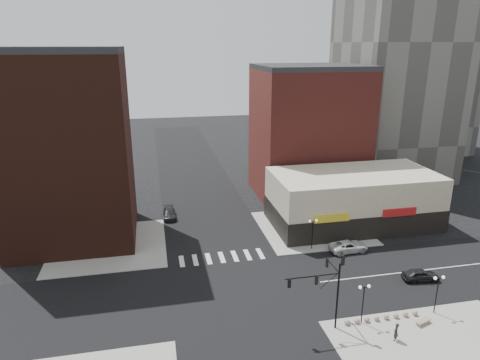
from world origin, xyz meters
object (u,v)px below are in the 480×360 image
object	(u,v)px
dark_sedan_north	(170,214)
street_lamp_se_a	(364,294)
street_lamp_ne	(313,227)
stone_bench	(423,322)
white_suv	(348,246)
pedestrian	(396,332)
traffic_signal	(327,282)
dark_sedan_east	(421,275)
street_lamp_se_b	(438,285)

from	to	relation	value
dark_sedan_north	street_lamp_se_a	bearing A→B (deg)	-61.29
street_lamp_ne	stone_bench	xyz separation A→B (m)	(4.81, -17.42, -2.96)
white_suv	pedestrian	size ratio (longest dim) A/B	2.88
dark_sedan_north	traffic_signal	bearing A→B (deg)	-66.82
street_lamp_se_a	stone_bench	distance (m)	6.67
white_suv	traffic_signal	bearing A→B (deg)	143.82
white_suv	dark_sedan_east	distance (m)	9.82
traffic_signal	street_lamp_se_a	distance (m)	4.12
street_lamp_se_a	pedestrian	bearing A→B (deg)	-58.87
street_lamp_se_a	pedestrian	size ratio (longest dim) A/B	2.32
street_lamp_ne	pedestrian	world-z (taller)	street_lamp_ne
street_lamp_se_b	dark_sedan_north	xyz separation A→B (m)	(-24.94, 30.85, -2.61)
dark_sedan_east	stone_bench	xyz separation A→B (m)	(-4.65, -7.42, -0.38)
dark_sedan_north	pedestrian	xyz separation A→B (m)	(18.77, -33.89, 0.33)
street_lamp_se_b	white_suv	world-z (taller)	street_lamp_se_b
street_lamp_se_a	pedestrian	xyz separation A→B (m)	(1.83, -3.03, -2.28)
traffic_signal	stone_bench	size ratio (longest dim) A/B	4.39
street_lamp_ne	dark_sedan_east	xyz separation A→B (m)	(9.46, -9.99, -2.58)
street_lamp_se_b	stone_bench	distance (m)	3.94
street_lamp_se_a	street_lamp_se_b	world-z (taller)	same
stone_bench	traffic_signal	bearing A→B (deg)	151.54
street_lamp_se_a	dark_sedan_east	world-z (taller)	street_lamp_se_a
street_lamp_se_b	street_lamp_ne	world-z (taller)	same
pedestrian	stone_bench	bearing A→B (deg)	164.27
street_lamp_se_a	street_lamp_se_b	size ratio (longest dim) A/B	1.00
pedestrian	street_lamp_se_b	bearing A→B (deg)	168.34
dark_sedan_north	street_lamp_se_b	bearing A→B (deg)	-51.11
traffic_signal	pedestrian	xyz separation A→B (m)	(5.60, -3.20, -3.95)
traffic_signal	dark_sedan_east	world-z (taller)	traffic_signal
traffic_signal	stone_bench	xyz separation A→B (m)	(9.57, -1.59, -4.63)
street_lamp_ne	stone_bench	distance (m)	18.31
street_lamp_se_b	dark_sedan_north	bearing A→B (deg)	128.95
street_lamp_se_b	traffic_signal	bearing A→B (deg)	179.18
street_lamp_ne	street_lamp_se_a	bearing A→B (deg)	-93.58
street_lamp_ne	dark_sedan_north	world-z (taller)	street_lamp_ne
street_lamp_se_b	street_lamp_ne	size ratio (longest dim) A/B	1.00
white_suv	dark_sedan_east	xyz separation A→B (m)	(4.93, -8.49, -0.01)
street_lamp_se_b	dark_sedan_north	world-z (taller)	street_lamp_se_b
street_lamp_se_a	traffic_signal	bearing A→B (deg)	177.43
street_lamp_ne	pedestrian	bearing A→B (deg)	-87.49
traffic_signal	street_lamp_se_b	bearing A→B (deg)	-0.82
pedestrian	white_suv	bearing A→B (deg)	-139.76
dark_sedan_east	stone_bench	bearing A→B (deg)	155.80
street_lamp_se_b	dark_sedan_east	xyz separation A→B (m)	(2.46, 6.01, -2.58)
street_lamp_se_b	street_lamp_ne	distance (m)	17.46
white_suv	stone_bench	distance (m)	15.92
street_lamp_se_a	white_suv	xyz separation A→B (m)	(5.53, 14.50, -2.57)
street_lamp_se_a	dark_sedan_east	size ratio (longest dim) A/B	1.00
white_suv	street_lamp_se_b	bearing A→B (deg)	-173.55
white_suv	pedestrian	distance (m)	17.92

